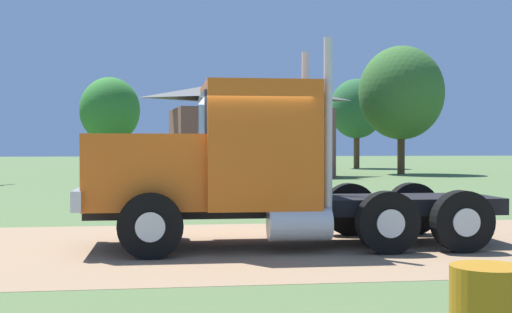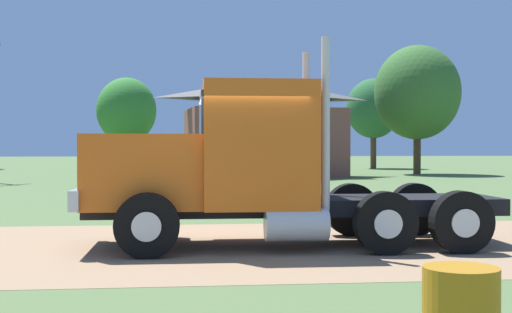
# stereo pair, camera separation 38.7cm
# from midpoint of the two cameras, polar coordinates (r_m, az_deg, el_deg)

# --- Properties ---
(ground_plane) EXTENTS (200.00, 200.00, 0.00)m
(ground_plane) POSITION_cam_midpoint_polar(r_m,az_deg,el_deg) (12.08, -3.29, -7.34)
(ground_plane) COLOR #4F673A
(dirt_track) EXTENTS (120.00, 6.73, 0.01)m
(dirt_track) POSITION_cam_midpoint_polar(r_m,az_deg,el_deg) (12.08, -3.29, -7.32)
(dirt_track) COLOR #937556
(dirt_track) RESTS_ON ground_plane
(truck_foreground_white) EXTENTS (7.21, 2.71, 3.47)m
(truck_foreground_white) POSITION_cam_midpoint_polar(r_m,az_deg,el_deg) (11.99, -2.11, -1.06)
(truck_foreground_white) COLOR black
(truck_foreground_white) RESTS_ON ground_plane
(shed_building) EXTENTS (9.17, 6.66, 5.44)m
(shed_building) POSITION_cam_midpoint_polar(r_m,az_deg,el_deg) (38.86, -0.88, 2.22)
(shed_building) COLOR brown
(shed_building) RESTS_ON ground_plane
(tree_mid) EXTENTS (4.16, 4.16, 6.48)m
(tree_mid) POSITION_cam_midpoint_polar(r_m,az_deg,el_deg) (49.81, -12.04, 3.69)
(tree_mid) COLOR #513823
(tree_mid) RESTS_ON ground_plane
(tree_right) EXTENTS (4.09, 4.09, 6.77)m
(tree_right) POSITION_cam_midpoint_polar(r_m,az_deg,el_deg) (53.50, 8.00, 3.86)
(tree_right) COLOR #513823
(tree_right) RESTS_ON ground_plane
(tree_far_right) EXTENTS (5.13, 5.13, 7.74)m
(tree_far_right) POSITION_cam_midpoint_polar(r_m,az_deg,el_deg) (43.19, 11.50, 5.09)
(tree_far_right) COLOR #513823
(tree_far_right) RESTS_ON ground_plane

